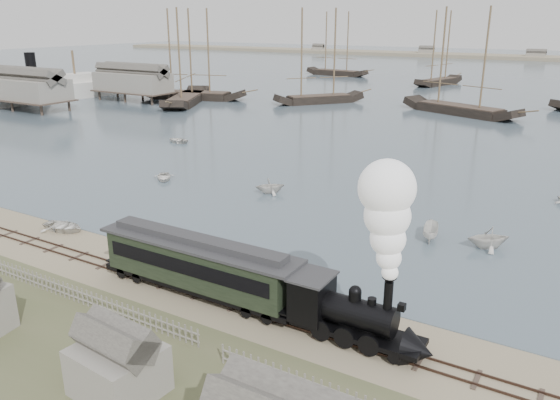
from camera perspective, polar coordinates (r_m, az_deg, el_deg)
The scene contains 22 objects.
ground at distance 38.43m, azimuth -5.30°, elevation -8.91°, with size 600.00×600.00×0.00m, color tan.
harbor_water at distance 199.26m, azimuth 25.28°, elevation 11.63°, with size 600.00×336.00×0.06m, color #445561.
rail_track at distance 37.01m, azimuth -7.14°, elevation -10.05°, with size 120.00×1.80×0.16m.
picket_fence_west at distance 38.07m, azimuth -19.78°, elevation -10.30°, with size 19.00×0.10×1.20m, color gray, non-canonical shape.
shed_mid at distance 29.75m, azimuth -16.32°, elevation -18.68°, with size 4.00×3.50×3.60m, color gray, non-canonical shape.
western_wharf at distance 118.41m, azimuth -24.55°, elevation 10.21°, with size 36.00×56.00×8.00m, color gray, non-canonical shape.
far_spit at distance 278.74m, azimuth 27.19°, elevation 12.82°, with size 500.00×20.00×1.80m, color gray.
locomotive at distance 29.90m, azimuth 9.91°, elevation -7.19°, with size 8.39×3.13×10.46m.
passenger_coach at distance 36.61m, azimuth -8.58°, elevation -6.54°, with size 14.92×2.88×3.62m.
beached_dinghy at distance 51.20m, azimuth -21.69°, elevation -2.57°, with size 3.90×2.78×0.81m, color silver.
steamship at distance 134.53m, azimuth -24.44°, elevation 11.59°, with size 48.70×8.12×10.65m, color silver, non-canonical shape.
rowboat_0 at distance 63.87m, azimuth -12.05°, elevation 2.38°, with size 3.29×2.35×0.68m, color silver.
rowboat_1 at distance 57.50m, azimuth -1.05°, elevation 1.50°, with size 3.12×2.69×1.64m, color silver.
rowboat_2 at distance 47.26m, azimuth 15.43°, elevation -3.26°, with size 3.21×1.21×1.24m, color silver.
rowboat_4 at distance 46.84m, azimuth 20.94°, elevation -3.66°, with size 3.44×2.97×1.81m, color silver.
rowboat_6 at distance 83.26m, azimuth -10.65°, elevation 6.18°, with size 3.46×2.47×0.72m, color silver.
schooner_0 at distance 128.32m, azimuth -9.30°, elevation 14.80°, with size 24.45×5.64×20.00m, color black, non-canonical shape.
schooner_1 at distance 120.69m, azimuth 4.20°, elevation 14.77°, with size 20.01×4.62×20.00m, color black, non-canonical shape.
schooner_2 at distance 111.44m, azimuth 18.74°, elevation 13.58°, with size 24.29×5.60×20.00m, color black, non-canonical shape.
schooner_6 at distance 182.99m, azimuth 6.05°, elevation 15.93°, with size 21.12×4.87×20.00m, color black, non-canonical shape.
schooner_7 at distance 161.18m, azimuth 16.53°, elevation 14.99°, with size 19.38×4.47×20.00m, color black, non-canonical shape.
schooner_10 at distance 122.25m, azimuth -9.97°, elevation 14.60°, with size 25.72×5.93×20.00m, color black, non-canonical shape.
Camera 1 is at (20.39, -27.43, 17.58)m, focal length 35.00 mm.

